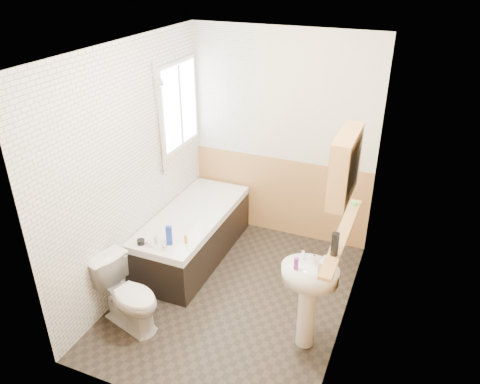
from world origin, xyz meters
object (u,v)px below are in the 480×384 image
at_px(sink, 308,290).
at_px(toilet, 129,295).
at_px(medicine_cabinet, 345,166).
at_px(bathtub, 193,234).
at_px(pine_shelf, 342,235).

bearing_deg(sink, toilet, -158.38).
distance_m(toilet, medicine_cabinet, 2.33).
relative_size(bathtub, sink, 1.79).
relative_size(bathtub, pine_shelf, 1.33).
xyz_separation_m(toilet, pine_shelf, (1.80, 0.59, 0.76)).
distance_m(sink, medicine_cabinet, 1.18).
bearing_deg(medicine_cabinet, bathtub, 156.91).
bearing_deg(medicine_cabinet, pine_shelf, 74.46).
bearing_deg(bathtub, toilet, -91.39).
distance_m(toilet, pine_shelf, 2.04).
height_order(toilet, sink, sink).
distance_m(bathtub, pine_shelf, 2.05).
bearing_deg(toilet, medicine_cabinet, -58.55).
bearing_deg(pine_shelf, toilet, -161.85).
bearing_deg(bathtub, medicine_cabinet, -23.09).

